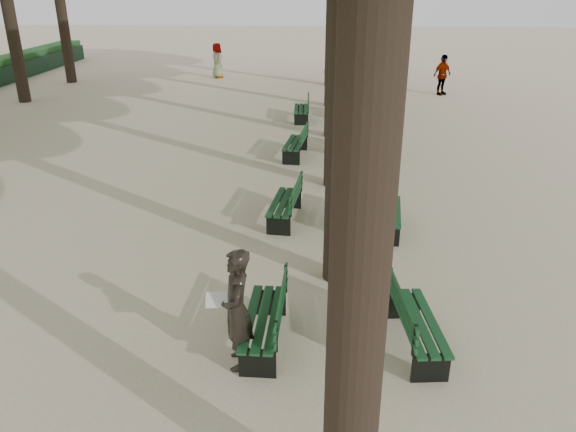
{
  "coord_description": "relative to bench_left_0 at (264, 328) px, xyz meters",
  "views": [
    {
      "loc": [
        1.16,
        -6.11,
        5.1
      ],
      "look_at": [
        0.6,
        3.0,
        1.2
      ],
      "focal_mm": 35.0,
      "sensor_mm": 36.0,
      "label": 1
    }
  ],
  "objects": [
    {
      "name": "ground",
      "position": [
        -0.37,
        -0.9,
        -0.27
      ],
      "size": [
        120.0,
        120.0,
        0.0
      ],
      "primitive_type": "plane",
      "color": "beige",
      "rests_on": "ground"
    },
    {
      "name": "bench_left_0",
      "position": [
        0.0,
        0.0,
        0.0
      ],
      "size": [
        0.61,
        1.81,
        0.92
      ],
      "color": "black",
      "rests_on": "ground"
    },
    {
      "name": "bench_left_1",
      "position": [
        -0.0,
        4.64,
        0.0
      ],
      "size": [
        0.76,
        1.85,
        0.92
      ],
      "color": "black",
      "rests_on": "ground"
    },
    {
      "name": "bench_left_2",
      "position": [
        -0.0,
        9.53,
        0.0
      ],
      "size": [
        0.76,
        1.85,
        0.92
      ],
      "color": "black",
      "rests_on": "ground"
    },
    {
      "name": "bench_left_3",
      "position": [
        -0.0,
        14.32,
        0.0
      ],
      "size": [
        0.62,
        1.82,
        0.92
      ],
      "color": "black",
      "rests_on": "ground"
    },
    {
      "name": "bench_right_0",
      "position": [
        2.27,
        0.04,
        0.0
      ],
      "size": [
        0.75,
        1.85,
        0.92
      ],
      "color": "black",
      "rests_on": "ground"
    },
    {
      "name": "bench_right_1",
      "position": [
        2.27,
        4.26,
        0.0
      ],
      "size": [
        0.76,
        1.85,
        0.92
      ],
      "color": "black",
      "rests_on": "ground"
    },
    {
      "name": "bench_right_2",
      "position": [
        2.27,
        10.01,
        0.0
      ],
      "size": [
        0.77,
        1.85,
        0.92
      ],
      "color": "black",
      "rests_on": "ground"
    },
    {
      "name": "bench_right_3",
      "position": [
        2.27,
        14.92,
        0.0
      ],
      "size": [
        0.75,
        1.85,
        0.92
      ],
      "color": "black",
      "rests_on": "ground"
    },
    {
      "name": "man_with_map",
      "position": [
        -0.31,
        -0.5,
        0.63
      ],
      "size": [
        0.68,
        0.77,
        1.8
      ],
      "color": "black",
      "rests_on": "ground"
    },
    {
      "name": "pedestrian_b",
      "position": [
        1.26,
        22.25,
        0.61
      ],
      "size": [
        1.09,
        1.02,
        1.77
      ],
      "primitive_type": "imported",
      "rotation": [
        0.0,
        0.0,
        0.72
      ],
      "color": "#262628",
      "rests_on": "ground"
    },
    {
      "name": "pedestrian_d",
      "position": [
        -4.95,
        24.0,
        0.64
      ],
      "size": [
        0.77,
        0.96,
        1.83
      ],
      "primitive_type": "imported",
      "rotation": [
        0.0,
        0.0,
        2.1
      ],
      "color": "#262628",
      "rests_on": "ground"
    },
    {
      "name": "pedestrian_c",
      "position": [
        6.32,
        19.84,
        0.64
      ],
      "size": [
        1.08,
        0.94,
        1.83
      ],
      "primitive_type": "imported",
      "rotation": [
        0.0,
        0.0,
        0.65
      ],
      "color": "#262628",
      "rests_on": "ground"
    }
  ]
}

